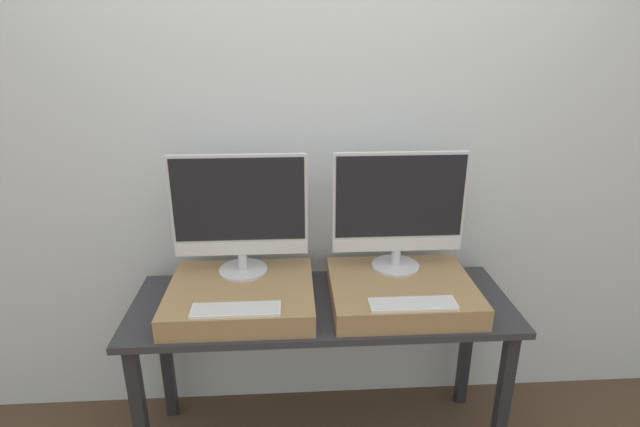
% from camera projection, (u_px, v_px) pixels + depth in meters
% --- Properties ---
extents(wall_back, '(8.00, 0.04, 2.60)m').
position_uv_depth(wall_back, '(317.00, 158.00, 2.28)').
color(wall_back, silver).
rests_on(wall_back, ground_plane).
extents(workbench, '(1.62, 0.57, 0.76)m').
position_uv_depth(workbench, '(322.00, 320.00, 2.17)').
color(workbench, '#2D2D33').
rests_on(workbench, ground_plane).
extents(wooden_riser_left, '(0.60, 0.51, 0.09)m').
position_uv_depth(wooden_riser_left, '(241.00, 296.00, 2.09)').
color(wooden_riser_left, '#99754C').
rests_on(wooden_riser_left, workbench).
extents(monitor_left, '(0.57, 0.21, 0.53)m').
position_uv_depth(monitor_left, '(240.00, 212.00, 2.10)').
color(monitor_left, silver).
rests_on(monitor_left, wooden_riser_left).
extents(keyboard_left, '(0.34, 0.10, 0.01)m').
position_uv_depth(keyboard_left, '(236.00, 309.00, 1.89)').
color(keyboard_left, silver).
rests_on(keyboard_left, wooden_riser_left).
extents(wooden_riser_right, '(0.60, 0.51, 0.09)m').
position_uv_depth(wooden_riser_right, '(401.00, 291.00, 2.13)').
color(wooden_riser_right, '#99754C').
rests_on(wooden_riser_right, workbench).
extents(monitor_right, '(0.57, 0.21, 0.53)m').
position_uv_depth(monitor_right, '(399.00, 208.00, 2.14)').
color(monitor_right, silver).
rests_on(monitor_right, wooden_riser_right).
extents(keyboard_right, '(0.34, 0.10, 0.01)m').
position_uv_depth(keyboard_right, '(413.00, 304.00, 1.93)').
color(keyboard_right, silver).
rests_on(keyboard_right, wooden_riser_right).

